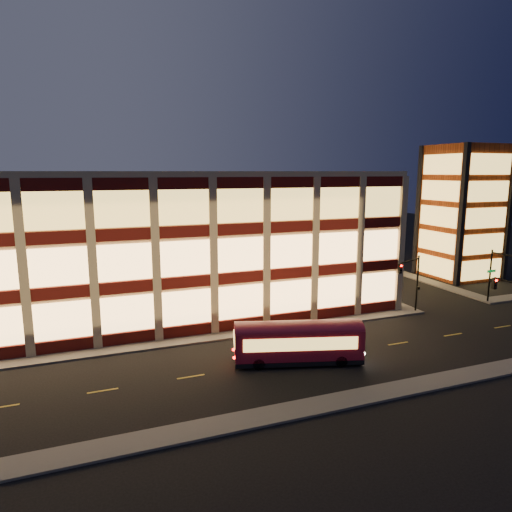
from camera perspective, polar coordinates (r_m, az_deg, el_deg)
name	(u,v)px	position (r m, az deg, el deg)	size (l,w,h in m)	color
ground	(198,344)	(39.87, -7.25, -10.85)	(200.00, 200.00, 0.00)	black
sidewalk_office_south	(161,344)	(40.23, -11.82, -10.68)	(54.00, 2.00, 0.15)	#514F4C
sidewalk_office_east	(332,278)	(63.45, 9.54, -2.75)	(2.00, 30.00, 0.15)	#514F4C
sidewalk_tower_west	(399,272)	(69.57, 17.39, -1.92)	(2.00, 30.00, 0.15)	#514F4C
sidewalk_near	(251,419)	(28.56, -0.66, -19.74)	(100.00, 2.00, 0.15)	#514F4C
office_building	(136,236)	(53.86, -14.73, 2.46)	(50.45, 30.45, 14.50)	tan
stair_tower	(462,212)	(68.51, 24.35, 4.99)	(8.60, 8.60, 18.00)	#8C3814
traffic_signal_far	(411,276)	(48.74, 18.85, -2.33)	(3.79, 1.87, 6.00)	black
traffic_signal_right	(502,269)	(55.99, 28.36, -1.44)	(1.20, 4.37, 6.00)	black
trolley_bus	(298,340)	(35.50, 5.29, -10.40)	(10.00, 5.06, 3.29)	maroon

